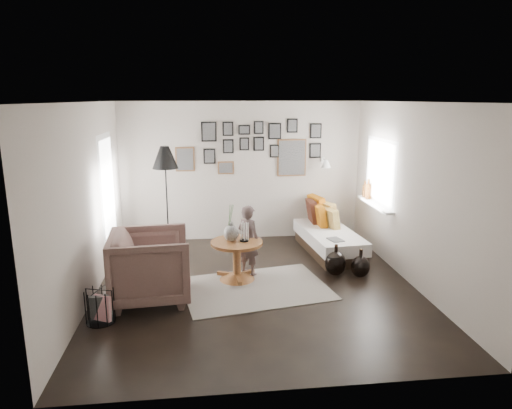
{
  "coord_description": "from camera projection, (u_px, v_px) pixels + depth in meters",
  "views": [
    {
      "loc": [
        -0.71,
        -6.08,
        2.65
      ],
      "look_at": [
        0.05,
        0.5,
        1.1
      ],
      "focal_mm": 32.0,
      "sensor_mm": 36.0,
      "label": 1
    }
  ],
  "objects": [
    {
      "name": "daybed",
      "position": [
        328.0,
        236.0,
        8.05
      ],
      "size": [
        0.93,
        1.88,
        0.87
      ],
      "rotation": [
        0.0,
        0.0,
        0.09
      ],
      "color": "black",
      "rests_on": "ground"
    },
    {
      "name": "wall_left",
      "position": [
        88.0,
        203.0,
        6.02
      ],
      "size": [
        0.0,
        4.8,
        4.8
      ],
      "primitive_type": "plane",
      "rotation": [
        1.57,
        0.0,
        1.57
      ],
      "color": "#AFA499",
      "rests_on": "ground"
    },
    {
      "name": "ceiling",
      "position": [
        257.0,
        102.0,
        5.97
      ],
      "size": [
        4.8,
        4.8,
        0.0
      ],
      "primitive_type": "plane",
      "rotation": [
        3.14,
        0.0,
        0.0
      ],
      "color": "white",
      "rests_on": "wall_back"
    },
    {
      "name": "demijohn_small",
      "position": [
        360.0,
        266.0,
        6.89
      ],
      "size": [
        0.29,
        0.29,
        0.44
      ],
      "color": "black",
      "rests_on": "ground"
    },
    {
      "name": "demijohn_large",
      "position": [
        336.0,
        263.0,
        6.96
      ],
      "size": [
        0.32,
        0.32,
        0.49
      ],
      "color": "black",
      "rests_on": "ground"
    },
    {
      "name": "armchair",
      "position": [
        151.0,
        266.0,
        6.05
      ],
      "size": [
        1.12,
        1.09,
        0.94
      ],
      "primitive_type": "imported",
      "rotation": [
        0.0,
        0.0,
        1.65
      ],
      "color": "brown",
      "rests_on": "ground"
    },
    {
      "name": "candles",
      "position": [
        244.0,
        232.0,
        6.66
      ],
      "size": [
        0.13,
        0.13,
        0.28
      ],
      "color": "black",
      "rests_on": "pedestal_table"
    },
    {
      "name": "wall_front",
      "position": [
        289.0,
        258.0,
        3.95
      ],
      "size": [
        4.5,
        0.0,
        4.5
      ],
      "primitive_type": "plane",
      "rotation": [
        -1.57,
        0.0,
        0.0
      ],
      "color": "#AFA499",
      "rests_on": "ground"
    },
    {
      "name": "wall_back",
      "position": [
        242.0,
        172.0,
        8.59
      ],
      "size": [
        4.5,
        0.0,
        4.5
      ],
      "primitive_type": "plane",
      "rotation": [
        1.57,
        0.0,
        0.0
      ],
      "color": "#AFA499",
      "rests_on": "ground"
    },
    {
      "name": "child",
      "position": [
        249.0,
        240.0,
        6.92
      ],
      "size": [
        0.46,
        0.47,
        1.09
      ],
      "primitive_type": "imported",
      "rotation": [
        0.0,
        0.0,
        2.34
      ],
      "color": "#544242",
      "rests_on": "ground"
    },
    {
      "name": "door_left",
      "position": [
        108.0,
        201.0,
        7.24
      ],
      "size": [
        0.0,
        2.14,
        2.14
      ],
      "color": "white",
      "rests_on": "wall_left"
    },
    {
      "name": "floor_lamp",
      "position": [
        165.0,
        161.0,
        7.66
      ],
      "size": [
        0.44,
        0.44,
        1.87
      ],
      "rotation": [
        0.0,
        0.0,
        -0.07
      ],
      "color": "black",
      "rests_on": "ground"
    },
    {
      "name": "vase",
      "position": [
        231.0,
        230.0,
        6.65
      ],
      "size": [
        0.22,
        0.22,
        0.55
      ],
      "color": "black",
      "rests_on": "pedestal_table"
    },
    {
      "name": "window_right",
      "position": [
        372.0,
        200.0,
        7.89
      ],
      "size": [
        0.15,
        1.32,
        1.3
      ],
      "color": "white",
      "rests_on": "wall_right"
    },
    {
      "name": "wall_sconce",
      "position": [
        326.0,
        164.0,
        8.47
      ],
      "size": [
        0.18,
        0.36,
        0.16
      ],
      "color": "white",
      "rests_on": "wall_back"
    },
    {
      "name": "wall_right",
      "position": [
        413.0,
        195.0,
        6.52
      ],
      "size": [
        0.0,
        4.8,
        4.8
      ],
      "primitive_type": "plane",
      "rotation": [
        1.57,
        0.0,
        -1.57
      ],
      "color": "#AFA499",
      "rests_on": "ground"
    },
    {
      "name": "ground",
      "position": [
        257.0,
        287.0,
        6.56
      ],
      "size": [
        4.8,
        4.8,
        0.0
      ],
      "primitive_type": "plane",
      "color": "black",
      "rests_on": "ground"
    },
    {
      "name": "pedestal_table",
      "position": [
        237.0,
        262.0,
        6.75
      ],
      "size": [
        0.77,
        0.77,
        0.6
      ],
      "rotation": [
        0.0,
        0.0,
        0.32
      ],
      "color": "brown",
      "rests_on": "ground"
    },
    {
      "name": "rug",
      "position": [
        255.0,
        288.0,
        6.5
      ],
      "size": [
        2.24,
        1.75,
        0.01
      ],
      "primitive_type": "cube",
      "rotation": [
        0.0,
        0.0,
        0.18
      ],
      "color": "silver",
      "rests_on": "ground"
    },
    {
      "name": "magazine_basket",
      "position": [
        100.0,
        306.0,
        5.49
      ],
      "size": [
        0.42,
        0.42,
        0.42
      ],
      "rotation": [
        0.0,
        0.0,
        -0.29
      ],
      "color": "black",
      "rests_on": "ground"
    },
    {
      "name": "magazine_on_daybed",
      "position": [
        335.0,
        240.0,
        7.39
      ],
      "size": [
        0.26,
        0.31,
        0.01
      ],
      "primitive_type": "cube",
      "rotation": [
        0.0,
        0.0,
        0.26
      ],
      "color": "black",
      "rests_on": "daybed"
    },
    {
      "name": "gallery_wall",
      "position": [
        257.0,
        148.0,
        8.51
      ],
      "size": [
        2.74,
        0.03,
        1.08
      ],
      "color": "brown",
      "rests_on": "wall_back"
    },
    {
      "name": "armchair_cushion",
      "position": [
        153.0,
        264.0,
        6.1
      ],
      "size": [
        0.45,
        0.46,
        0.19
      ],
      "primitive_type": "cube",
      "rotation": [
        -0.21,
        0.0,
        0.05
      ],
      "color": "white",
      "rests_on": "armchair"
    }
  ]
}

